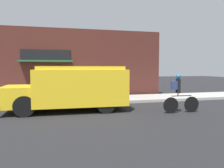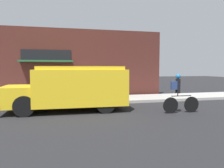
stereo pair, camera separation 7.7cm
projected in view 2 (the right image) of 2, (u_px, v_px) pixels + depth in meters
name	position (u px, v px, depth m)	size (l,w,h in m)	color
ground_plane	(66.00, 106.00, 11.12)	(70.00, 70.00, 0.00)	#232326
sidewalk	(65.00, 101.00, 12.31)	(28.00, 2.48, 0.16)	#ADAAA3
storefront	(63.00, 64.00, 13.66)	(13.02, 0.97, 4.41)	#4C231E
school_bus	(72.00, 87.00, 9.88)	(5.39, 2.68, 2.01)	yellow
cyclist	(179.00, 95.00, 9.36)	(1.69, 0.20, 1.68)	black
trash_bin	(37.00, 92.00, 12.34)	(0.48, 0.48, 0.90)	#2D5138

